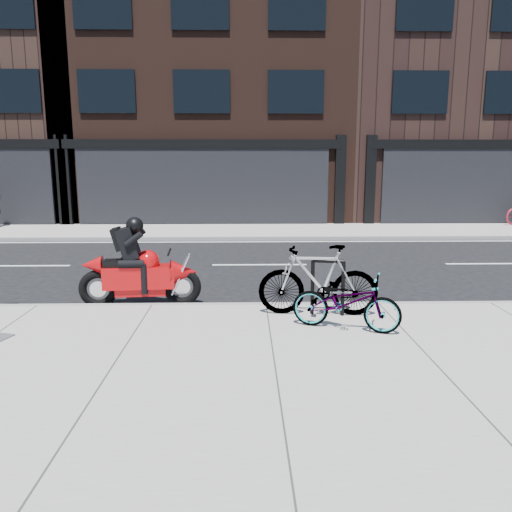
{
  "coord_description": "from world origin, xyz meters",
  "views": [
    {
      "loc": [
        -0.36,
        -10.44,
        2.61
      ],
      "look_at": [
        -0.16,
        -1.48,
        0.9
      ],
      "focal_mm": 35.0,
      "sensor_mm": 36.0,
      "label": 1
    }
  ],
  "objects_px": {
    "bike_rack": "(328,282)",
    "bicycle_front": "(346,302)",
    "bicycle_rear": "(318,280)",
    "motorcycle": "(145,270)"
  },
  "relations": [
    {
      "from": "bike_rack",
      "to": "bicycle_front",
      "type": "relative_size",
      "value": 0.57
    },
    {
      "from": "bicycle_rear",
      "to": "bicycle_front",
      "type": "bearing_deg",
      "value": 28.8
    },
    {
      "from": "bike_rack",
      "to": "bicycle_rear",
      "type": "height_order",
      "value": "bicycle_rear"
    },
    {
      "from": "bike_rack",
      "to": "bicycle_front",
      "type": "xyz_separation_m",
      "value": [
        0.16,
        -0.73,
        -0.12
      ]
    },
    {
      "from": "bicycle_front",
      "to": "motorcycle",
      "type": "bearing_deg",
      "value": 82.89
    },
    {
      "from": "bicycle_front",
      "to": "bike_rack",
      "type": "bearing_deg",
      "value": 32.8
    },
    {
      "from": "bicycle_front",
      "to": "bicycle_rear",
      "type": "relative_size",
      "value": 0.84
    },
    {
      "from": "bike_rack",
      "to": "bicycle_rear",
      "type": "xyz_separation_m",
      "value": [
        -0.16,
        0.0,
        0.04
      ]
    },
    {
      "from": "bike_rack",
      "to": "motorcycle",
      "type": "height_order",
      "value": "motorcycle"
    },
    {
      "from": "bike_rack",
      "to": "motorcycle",
      "type": "distance_m",
      "value": 3.31
    }
  ]
}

